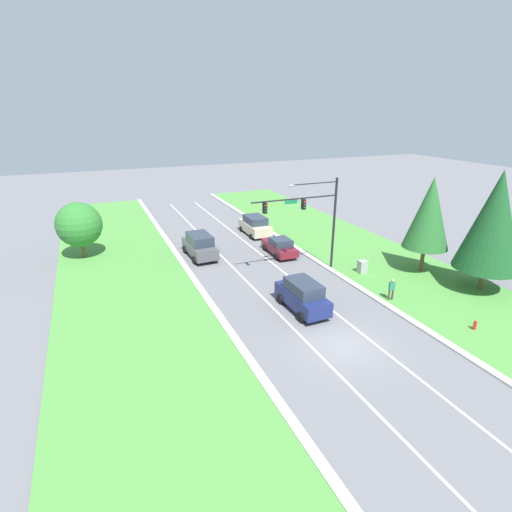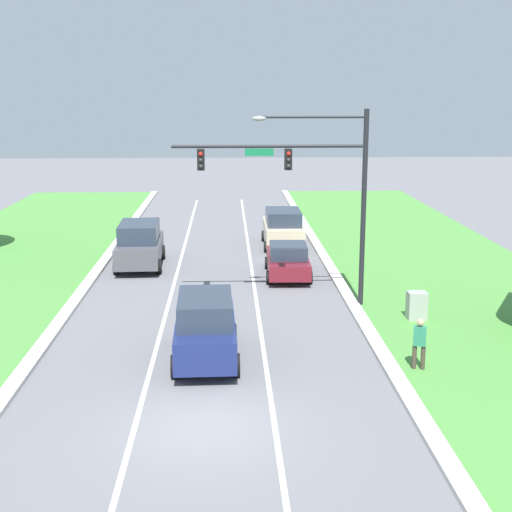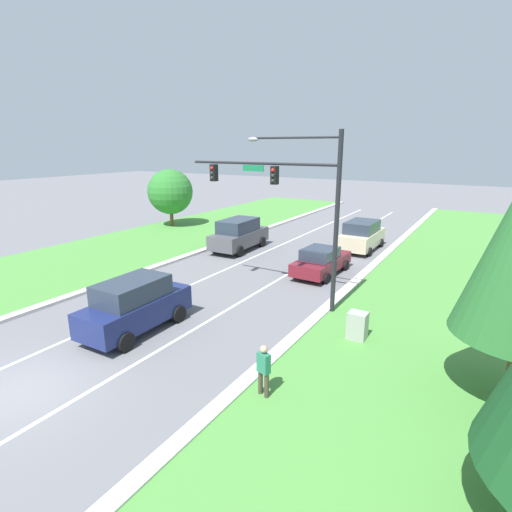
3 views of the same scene
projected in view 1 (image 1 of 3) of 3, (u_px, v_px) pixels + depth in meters
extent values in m
plane|color=slate|center=(343.00, 345.00, 23.30)|extent=(160.00, 160.00, 0.00)
cube|color=beige|center=(418.00, 325.00, 25.34)|extent=(0.50, 90.00, 0.15)
cube|color=beige|center=(254.00, 367.00, 21.20)|extent=(0.50, 90.00, 0.15)
cube|color=#4C8E3D|center=(477.00, 310.00, 27.28)|extent=(10.00, 90.00, 0.08)
cube|color=#4C8E3D|center=(154.00, 394.00, 19.29)|extent=(10.00, 90.00, 0.08)
cube|color=white|center=(317.00, 352.00, 22.64)|extent=(0.14, 81.00, 0.01)
cube|color=white|center=(369.00, 339.00, 23.96)|extent=(0.14, 81.00, 0.01)
cylinder|color=black|center=(334.00, 225.00, 33.22)|extent=(0.20, 0.20, 7.81)
cylinder|color=black|center=(295.00, 199.00, 31.00)|extent=(7.44, 0.12, 0.12)
cube|color=#147042|center=(291.00, 202.00, 30.94)|extent=(1.10, 0.04, 0.28)
cylinder|color=black|center=(315.00, 183.00, 31.23)|extent=(4.09, 0.09, 0.09)
ellipsoid|color=gray|center=(292.00, 186.00, 30.50)|extent=(0.56, 0.28, 0.20)
cube|color=black|center=(304.00, 204.00, 31.44)|extent=(0.28, 0.32, 0.80)
sphere|color=red|center=(305.00, 202.00, 31.21)|extent=(0.16, 0.16, 0.16)
sphere|color=#2D2D2D|center=(305.00, 205.00, 31.29)|extent=(0.16, 0.16, 0.16)
sphere|color=#2D2D2D|center=(304.00, 208.00, 31.37)|extent=(0.16, 0.16, 0.16)
cube|color=black|center=(265.00, 208.00, 30.21)|extent=(0.28, 0.32, 0.80)
sphere|color=red|center=(266.00, 206.00, 29.99)|extent=(0.16, 0.16, 0.16)
sphere|color=#2D2D2D|center=(266.00, 209.00, 30.07)|extent=(0.16, 0.16, 0.16)
sphere|color=#2D2D2D|center=(266.00, 212.00, 30.15)|extent=(0.16, 0.16, 0.16)
cube|color=maroon|center=(280.00, 248.00, 37.73)|extent=(2.01, 4.68, 0.68)
cube|color=#283342|center=(281.00, 242.00, 37.26)|extent=(1.75, 2.13, 0.60)
cylinder|color=black|center=(282.00, 245.00, 39.41)|extent=(0.26, 0.61, 0.60)
cylinder|color=black|center=(265.00, 248.00, 38.79)|extent=(0.26, 0.61, 0.60)
cylinder|color=black|center=(295.00, 255.00, 36.90)|extent=(0.26, 0.61, 0.60)
cylinder|color=black|center=(277.00, 257.00, 36.29)|extent=(0.26, 0.61, 0.60)
cube|color=#4C4C51|center=(200.00, 248.00, 36.96)|extent=(2.21, 5.15, 0.99)
cube|color=#283342|center=(200.00, 239.00, 36.53)|extent=(1.94, 3.11, 0.87)
cylinder|color=black|center=(205.00, 247.00, 38.87)|extent=(0.26, 0.73, 0.72)
cylinder|color=black|center=(185.00, 249.00, 38.08)|extent=(0.26, 0.73, 0.72)
cylinder|color=black|center=(216.00, 257.00, 36.18)|extent=(0.26, 0.73, 0.72)
cylinder|color=black|center=(195.00, 260.00, 35.39)|extent=(0.26, 0.73, 0.72)
cube|color=navy|center=(302.00, 299.00, 27.12)|extent=(1.97, 4.68, 1.00)
cube|color=#283342|center=(304.00, 287.00, 26.71)|extent=(1.74, 2.82, 0.80)
cylinder|color=black|center=(303.00, 294.00, 28.88)|extent=(0.26, 0.72, 0.72)
cylinder|color=black|center=(280.00, 299.00, 28.18)|extent=(0.26, 0.72, 0.72)
cylinder|color=black|center=(325.00, 312.00, 26.42)|extent=(0.26, 0.72, 0.72)
cylinder|color=black|center=(301.00, 317.00, 25.71)|extent=(0.26, 0.72, 0.72)
cube|color=beige|center=(255.00, 227.00, 43.60)|extent=(2.10, 4.86, 1.00)
cube|color=#283342|center=(255.00, 220.00, 43.19)|extent=(1.88, 2.92, 0.78)
cylinder|color=black|center=(258.00, 227.00, 45.44)|extent=(0.24, 0.61, 0.61)
cylinder|color=black|center=(241.00, 229.00, 44.71)|extent=(0.24, 0.61, 0.61)
cylinder|color=black|center=(269.00, 234.00, 42.84)|extent=(0.24, 0.61, 0.61)
cylinder|color=black|center=(251.00, 237.00, 42.11)|extent=(0.24, 0.61, 0.61)
cube|color=#9E9E99|center=(362.00, 267.00, 33.30)|extent=(0.70, 0.60, 1.13)
cylinder|color=#42382D|center=(389.00, 295.00, 28.59)|extent=(0.14, 0.14, 0.84)
cylinder|color=#42382D|center=(392.00, 295.00, 28.62)|extent=(0.14, 0.14, 0.84)
cube|color=#287556|center=(392.00, 286.00, 28.36)|extent=(0.43, 0.32, 0.60)
sphere|color=tan|center=(393.00, 280.00, 28.21)|extent=(0.22, 0.22, 0.22)
cylinder|color=red|center=(475.00, 326.00, 24.79)|extent=(0.20, 0.20, 0.55)
sphere|color=red|center=(476.00, 322.00, 24.67)|extent=(0.18, 0.18, 0.18)
cylinder|color=red|center=(473.00, 326.00, 24.74)|extent=(0.10, 0.09, 0.09)
cylinder|color=red|center=(476.00, 326.00, 24.82)|extent=(0.10, 0.09, 0.09)
cylinder|color=brown|center=(481.00, 279.00, 30.16)|extent=(0.32, 0.32, 1.80)
cone|color=#194C23|center=(494.00, 221.00, 28.58)|extent=(4.56, 4.56, 7.30)
cylinder|color=brown|center=(83.00, 249.00, 36.70)|extent=(0.32, 0.32, 1.67)
sphere|color=#2D752D|center=(79.00, 225.00, 35.89)|extent=(4.03, 4.03, 4.03)
cylinder|color=brown|center=(422.00, 259.00, 33.57)|extent=(0.32, 0.32, 2.16)
cone|color=#28662D|center=(429.00, 213.00, 32.18)|extent=(3.65, 3.65, 5.84)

